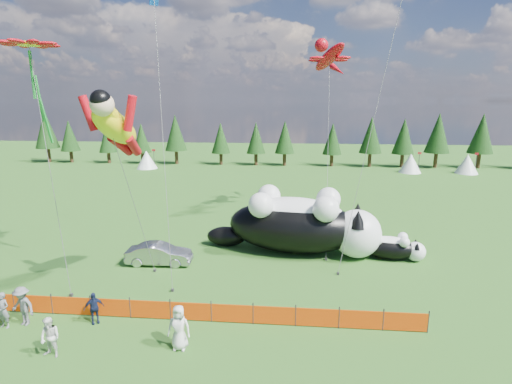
% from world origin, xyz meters
% --- Properties ---
extents(ground, '(160.00, 160.00, 0.00)m').
position_xyz_m(ground, '(0.00, 0.00, 0.00)').
color(ground, '#103509').
rests_on(ground, ground).
extents(safety_fence, '(22.06, 0.06, 1.10)m').
position_xyz_m(safety_fence, '(0.00, -3.00, 0.50)').
color(safety_fence, '#262626').
rests_on(safety_fence, ground).
extents(tree_line, '(90.00, 4.00, 8.00)m').
position_xyz_m(tree_line, '(0.00, 45.00, 4.00)').
color(tree_line, black).
rests_on(tree_line, ground).
extents(festival_tents, '(50.00, 3.20, 2.80)m').
position_xyz_m(festival_tents, '(11.00, 40.00, 1.40)').
color(festival_tents, white).
rests_on(festival_tents, ground).
extents(cat_large, '(12.23, 5.51, 4.42)m').
position_xyz_m(cat_large, '(5.40, 6.57, 2.10)').
color(cat_large, black).
rests_on(cat_large, ground).
extents(cat_small, '(4.82, 2.23, 1.75)m').
position_xyz_m(cat_small, '(11.46, 5.87, 0.83)').
color(cat_small, black).
rests_on(cat_small, ground).
extents(car, '(4.25, 1.67, 1.38)m').
position_xyz_m(car, '(-3.75, 3.56, 0.69)').
color(car, '#A7A6AB').
rests_on(car, ground).
extents(spectator_a, '(0.69, 0.51, 1.72)m').
position_xyz_m(spectator_a, '(-8.52, -4.34, 0.86)').
color(spectator_a, slate).
rests_on(spectator_a, ground).
extents(spectator_b, '(0.93, 0.66, 1.75)m').
position_xyz_m(spectator_b, '(-5.04, -6.23, 0.87)').
color(spectator_b, silver).
rests_on(spectator_b, ground).
extents(spectator_c, '(1.02, 0.90, 1.56)m').
position_xyz_m(spectator_c, '(-4.51, -3.60, 0.78)').
color(spectator_c, '#131A36').
rests_on(spectator_c, ground).
extents(spectator_d, '(1.36, 0.92, 1.92)m').
position_xyz_m(spectator_d, '(-7.75, -4.05, 0.96)').
color(spectator_d, slate).
rests_on(spectator_d, ground).
extents(spectator_e, '(0.98, 0.65, 1.98)m').
position_xyz_m(spectator_e, '(0.07, -5.19, 0.99)').
color(spectator_e, silver).
rests_on(spectator_e, ground).
extents(superhero_kite, '(4.09, 6.25, 11.40)m').
position_xyz_m(superhero_kite, '(-3.68, -1.60, 9.15)').
color(superhero_kite, yellow).
rests_on(superhero_kite, ground).
extents(gecko_kite, '(5.59, 12.98, 16.40)m').
position_xyz_m(gecko_kite, '(7.50, 14.32, 13.76)').
color(gecko_kite, '#B90915').
rests_on(gecko_kite, ground).
extents(flower_kite, '(3.98, 3.98, 13.51)m').
position_xyz_m(flower_kite, '(-9.22, 0.96, 13.08)').
color(flower_kite, '#B90915').
rests_on(flower_kite, ground).
extents(diamond_kite_a, '(2.65, 6.19, 17.54)m').
position_xyz_m(diamond_kite_a, '(-3.78, 5.32, 15.50)').
color(diamond_kite_a, '#0B45AE').
rests_on(diamond_kite_a, ground).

